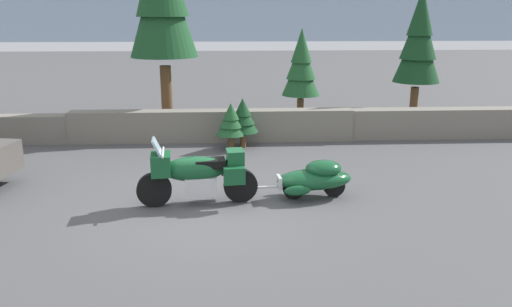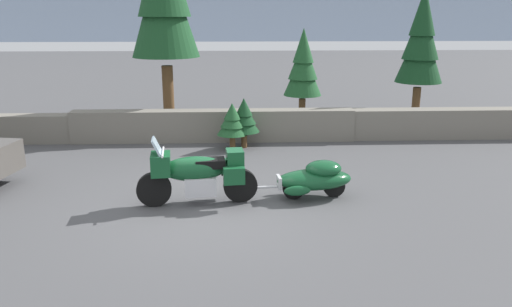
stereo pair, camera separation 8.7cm
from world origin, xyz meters
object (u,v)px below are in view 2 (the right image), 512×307
object	(u,v)px
pine_tree_far_right	(421,40)
pine_tree_secondary	(303,66)
touring_motorcycle	(197,173)
car_shaped_trailer	(315,178)

from	to	relation	value
pine_tree_far_right	pine_tree_secondary	bearing A→B (deg)	178.54
touring_motorcycle	pine_tree_far_right	bearing A→B (deg)	45.53
pine_tree_far_right	car_shaped_trailer	bearing A→B (deg)	-123.45
pine_tree_secondary	touring_motorcycle	bearing A→B (deg)	-113.12
car_shaped_trailer	pine_tree_secondary	xyz separation A→B (m)	(0.59, 6.55, 1.53)
touring_motorcycle	pine_tree_far_right	xyz separation A→B (m)	(6.57, 6.69, 2.11)
touring_motorcycle	car_shaped_trailer	distance (m)	2.32
car_shaped_trailer	pine_tree_far_right	bearing A→B (deg)	56.55
pine_tree_secondary	pine_tree_far_right	distance (m)	3.75
car_shaped_trailer	pine_tree_far_right	size ratio (longest dim) A/B	0.51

